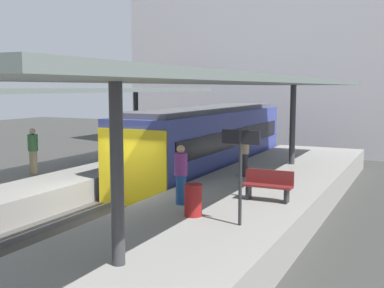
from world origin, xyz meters
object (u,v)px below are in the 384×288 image
(passenger_near_bench, at_px, (33,150))
(platform_sign, at_px, (241,156))
(commuter_train, at_px, (208,142))
(litter_bin, at_px, (193,200))
(platform_bench, at_px, (268,184))
(passenger_mid_platform, at_px, (181,174))
(passenger_far_end, at_px, (244,153))

(passenger_near_bench, bearing_deg, platform_sign, -17.65)
(commuter_train, relative_size, litter_bin, 15.82)
(passenger_near_bench, bearing_deg, platform_bench, -1.65)
(passenger_near_bench, height_order, passenger_mid_platform, passenger_near_bench)
(commuter_train, xyz_separation_m, platform_bench, (4.79, -6.71, -0.26))
(platform_sign, distance_m, passenger_near_bench, 9.55)
(platform_sign, xyz_separation_m, passenger_mid_platform, (-2.14, 1.19, -0.78))
(commuter_train, height_order, passenger_near_bench, commuter_train)
(litter_bin, distance_m, passenger_mid_platform, 1.33)
(commuter_train, relative_size, platform_sign, 5.73)
(passenger_near_bench, relative_size, passenger_far_end, 1.04)
(platform_bench, height_order, litter_bin, platform_bench)
(platform_bench, bearing_deg, passenger_near_bench, 178.35)
(passenger_mid_platform, relative_size, passenger_far_end, 1.01)
(commuter_train, xyz_separation_m, passenger_near_bench, (-4.16, -6.45, 0.15))
(commuter_train, xyz_separation_m, passenger_mid_platform, (2.78, -8.15, 0.12))
(platform_sign, height_order, passenger_far_end, platform_sign)
(platform_sign, xyz_separation_m, litter_bin, (-1.31, 0.25, -1.22))
(platform_sign, bearing_deg, passenger_far_end, 108.76)
(platform_sign, relative_size, passenger_near_bench, 1.31)
(passenger_near_bench, height_order, passenger_far_end, passenger_near_bench)
(commuter_train, bearing_deg, platform_sign, -62.24)
(litter_bin, height_order, passenger_near_bench, passenger_near_bench)
(platform_bench, bearing_deg, platform_sign, -87.39)
(platform_sign, height_order, passenger_near_bench, platform_sign)
(passenger_far_end, bearing_deg, litter_bin, -83.08)
(passenger_mid_platform, bearing_deg, platform_sign, -29.09)
(passenger_near_bench, relative_size, passenger_mid_platform, 1.04)
(litter_bin, xyz_separation_m, passenger_far_end, (-0.68, 5.63, 0.44))
(litter_bin, bearing_deg, platform_sign, -10.62)
(platform_sign, height_order, passenger_mid_platform, platform_sign)
(platform_sign, bearing_deg, litter_bin, 169.38)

